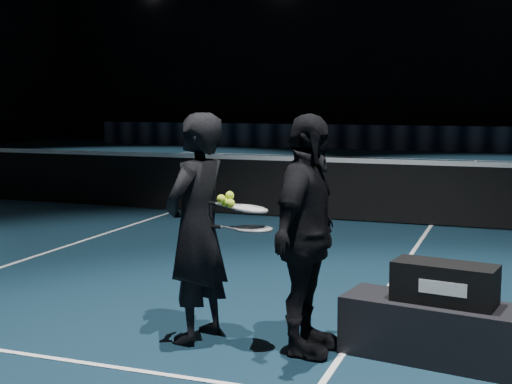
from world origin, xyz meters
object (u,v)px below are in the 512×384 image
racket_bag (445,283)px  racket_upper (249,209)px  player_b (306,235)px  tennis_balls (228,201)px  racket_lower (253,229)px  player_bench (443,332)px  player_a (197,228)px

racket_bag → racket_upper: bearing=-164.8°
racket_bag → player_b: player_b is taller
player_b → tennis_balls: 0.63m
racket_bag → racket_lower: size_ratio=1.03×
player_bench → racket_bag: bearing=0.0°
player_b → racket_lower: size_ratio=2.53×
racket_bag → racket_upper: 1.48m
racket_lower → racket_upper: racket_upper is taller
racket_lower → player_bench: bearing=6.9°
player_a → racket_lower: 0.45m
racket_bag → racket_lower: racket_lower is taller
player_a → racket_bag: bearing=106.4°
player_bench → player_b: player_b is taller
racket_bag → player_a: bearing=-164.6°
player_b → player_a: bearing=93.6°
racket_upper → racket_lower: bearing=-42.7°
racket_bag → racket_lower: (-1.35, -0.18, 0.32)m
tennis_balls → racket_lower: bearing=-0.9°
racket_bag → player_bench: bearing=0.0°
player_a → racket_upper: player_a is taller
player_b → tennis_balls: (-0.60, -0.00, 0.22)m
racket_upper → player_bench: bearing=1.0°
player_bench → player_a: (-1.80, -0.18, 0.65)m
racket_bag → player_b: bearing=-160.0°
player_bench → racket_upper: (-1.40, -0.14, 0.82)m
player_bench → tennis_balls: bearing=-163.9°
player_bench → racket_lower: (-1.35, -0.18, 0.67)m
racket_bag → player_b: 1.01m
racket_upper → tennis_balls: 0.16m
tennis_balls → racket_upper: bearing=14.1°
player_a → racket_lower: bearing=101.2°
player_a → racket_upper: (0.40, 0.04, 0.16)m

